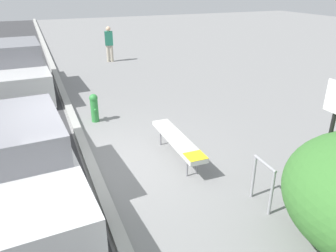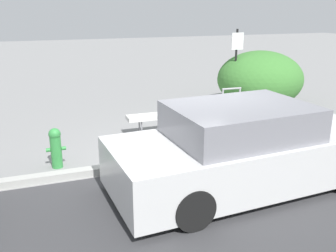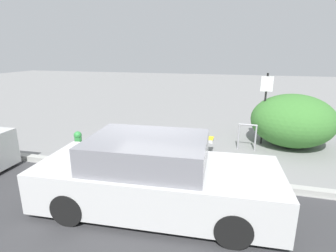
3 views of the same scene
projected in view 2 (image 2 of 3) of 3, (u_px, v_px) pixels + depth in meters
The scene contains 8 objects.
ground_plane at pixel (189, 161), 7.33m from camera, with size 60.00×60.00×0.00m, color gray.
curb at pixel (189, 158), 7.31m from camera, with size 60.00×0.20×0.13m.
bench at pixel (170, 115), 8.85m from camera, with size 2.05×0.39×0.49m.
bike_rack at pixel (231, 100), 10.04m from camera, with size 0.55×0.08×0.83m.
sign_post at pixel (236, 62), 10.55m from camera, with size 0.36×0.08×2.30m.
fire_hydrant at pixel (56, 147), 6.91m from camera, with size 0.36×0.22×0.77m.
shrub_hedge at pixel (260, 79), 11.06m from camera, with size 2.55×2.38×1.67m.
parked_car_near at pixel (245, 150), 6.11m from camera, with size 4.62×2.06×1.41m.
Camera 2 is at (-2.68, -6.24, 2.87)m, focal length 40.00 mm.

